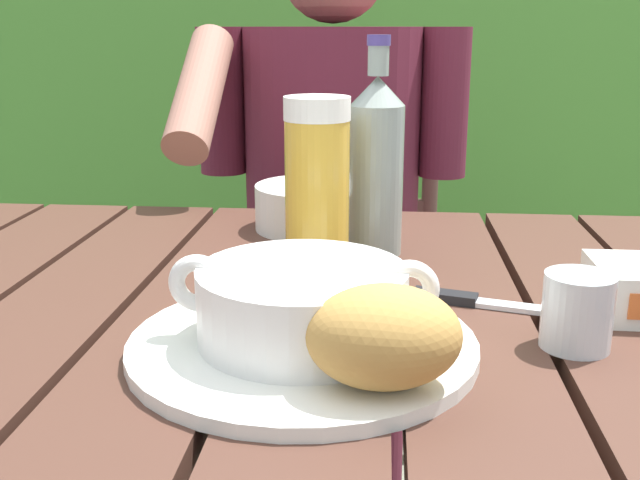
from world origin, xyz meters
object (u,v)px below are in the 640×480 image
at_px(beer_glass, 317,184).
at_px(table_knife, 474,301).
at_px(beer_bottle, 376,163).
at_px(serving_plate, 303,345).
at_px(chair_near_diner, 337,292).
at_px(bread_roll, 384,336).
at_px(person_eating, 329,199).
at_px(water_glass_small, 577,311).
at_px(soup_bowl, 302,302).
at_px(diner_bowl, 312,207).

relative_size(beer_glass, table_knife, 1.25).
bearing_deg(beer_bottle, serving_plate, -100.81).
height_order(chair_near_diner, bread_roll, chair_near_diner).
bearing_deg(chair_near_diner, person_eating, -90.82).
xyz_separation_m(water_glass_small, table_knife, (-0.07, 0.09, -0.03)).
relative_size(serving_plate, bread_roll, 2.40).
height_order(serving_plate, bread_roll, bread_roll).
height_order(serving_plate, soup_bowl, soup_bowl).
relative_size(soup_bowl, table_knife, 1.47).
xyz_separation_m(bread_roll, beer_glass, (-0.08, 0.31, 0.05)).
distance_m(serving_plate, bread_roll, 0.11).
bearing_deg(soup_bowl, bread_roll, -49.40).
bearing_deg(bread_roll, beer_glass, 103.68).
xyz_separation_m(beer_glass, water_glass_small, (0.24, -0.21, -0.06)).
distance_m(bread_roll, table_knife, 0.23).
bearing_deg(soup_bowl, chair_near_diner, 91.79).
xyz_separation_m(chair_near_diner, serving_plate, (0.03, -0.94, 0.30)).
bearing_deg(chair_near_diner, bread_roll, -84.56).
relative_size(serving_plate, beer_bottle, 1.15).
distance_m(person_eating, table_knife, 0.65).
height_order(beer_bottle, table_knife, beer_bottle).
bearing_deg(water_glass_small, beer_glass, 139.48).
height_order(soup_bowl, beer_bottle, beer_bottle).
bearing_deg(chair_near_diner, soup_bowl, -88.21).
xyz_separation_m(person_eating, soup_bowl, (0.03, -0.75, 0.08)).
distance_m(chair_near_diner, serving_plate, 0.99).
height_order(chair_near_diner, person_eating, person_eating).
bearing_deg(bread_roll, chair_near_diner, 95.44).
relative_size(serving_plate, soup_bowl, 1.31).
height_order(beer_glass, beer_bottle, beer_bottle).
bearing_deg(person_eating, bread_roll, -83.08).
bearing_deg(diner_bowl, chair_near_diner, 90.00).
bearing_deg(diner_bowl, table_knife, -55.98).
distance_m(beer_glass, water_glass_small, 0.32).
distance_m(soup_bowl, table_knife, 0.20).
height_order(person_eating, diner_bowl, person_eating).
bearing_deg(serving_plate, soup_bowl, 0.00).
xyz_separation_m(chair_near_diner, beer_glass, (0.02, -0.71, 0.39)).
bearing_deg(serving_plate, person_eating, 92.48).
xyz_separation_m(bread_roll, beer_bottle, (-0.01, 0.37, 0.06)).
height_order(person_eating, beer_bottle, person_eating).
bearing_deg(person_eating, beer_bottle, -78.91).
bearing_deg(soup_bowl, beer_bottle, 79.19).
height_order(soup_bowl, bread_roll, bread_roll).
xyz_separation_m(serving_plate, beer_glass, (-0.01, 0.23, 0.09)).
distance_m(soup_bowl, beer_bottle, 0.31).
relative_size(beer_bottle, diner_bowl, 1.65).
xyz_separation_m(beer_glass, diner_bowl, (-0.02, 0.17, -0.07)).
relative_size(soup_bowl, diner_bowl, 1.46).
bearing_deg(diner_bowl, soup_bowl, -85.77).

